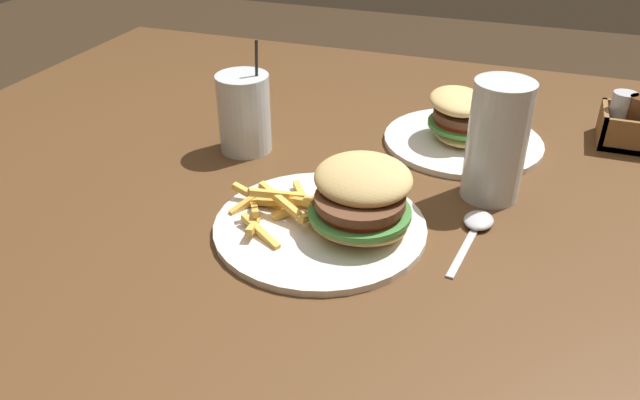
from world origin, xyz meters
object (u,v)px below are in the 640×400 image
at_px(beer_glass, 496,143).
at_px(meal_plate_far, 463,127).
at_px(juice_glass, 244,115).
at_px(spoon, 477,224).
at_px(meal_plate_near, 342,211).
at_px(condiment_caddy, 635,124).

xyz_separation_m(beer_glass, meal_plate_far, (-0.07, 0.16, -0.05)).
bearing_deg(beer_glass, meal_plate_far, 112.04).
relative_size(juice_glass, spoon, 1.16).
xyz_separation_m(meal_plate_near, condiment_caddy, (0.39, 0.43, 0.00)).
distance_m(meal_plate_near, beer_glass, 0.25).
height_order(spoon, condiment_caddy, condiment_caddy).
bearing_deg(meal_plate_near, spoon, 22.99).
bearing_deg(spoon, meal_plate_far, 20.69).
height_order(juice_glass, spoon, juice_glass).
bearing_deg(meal_plate_far, meal_plate_near, -108.32).
xyz_separation_m(spoon, meal_plate_far, (-0.06, 0.26, 0.03)).
bearing_deg(meal_plate_far, condiment_caddy, 19.85).
xyz_separation_m(meal_plate_near, meal_plate_far, (0.11, 0.33, -0.00)).
bearing_deg(juice_glass, meal_plate_near, -39.09).
relative_size(meal_plate_near, spoon, 1.79).
distance_m(meal_plate_far, condiment_caddy, 0.29).
xyz_separation_m(juice_glass, spoon, (0.40, -0.11, -0.06)).
bearing_deg(meal_plate_near, juice_glass, 140.91).
xyz_separation_m(meal_plate_near, beer_glass, (0.18, 0.17, 0.05)).
bearing_deg(condiment_caddy, juice_glass, -158.40).
xyz_separation_m(spoon, condiment_caddy, (0.22, 0.36, 0.03)).
distance_m(juice_glass, meal_plate_far, 0.37).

